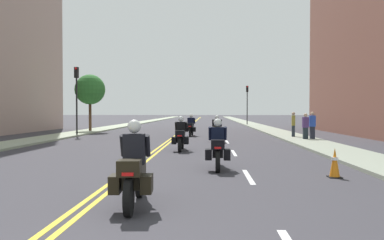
% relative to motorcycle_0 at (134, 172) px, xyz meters
% --- Properties ---
extents(ground_plane, '(264.00, 264.00, 0.00)m').
position_rel_motorcycle_0_xyz_m(ground_plane, '(-0.96, 43.51, -0.67)').
color(ground_plane, '#37353C').
extents(sidewalk_left, '(2.35, 144.00, 0.12)m').
position_rel_motorcycle_0_xyz_m(sidewalk_left, '(-9.10, 43.51, -0.61)').
color(sidewalk_left, '#9CA68B').
rests_on(sidewalk_left, ground).
extents(sidewalk_right, '(2.35, 144.00, 0.12)m').
position_rel_motorcycle_0_xyz_m(sidewalk_right, '(7.18, 43.51, -0.61)').
color(sidewalk_right, gray).
rests_on(sidewalk_right, ground).
extents(centreline_yellow_inner, '(0.12, 132.00, 0.01)m').
position_rel_motorcycle_0_xyz_m(centreline_yellow_inner, '(-1.08, 43.51, -0.67)').
color(centreline_yellow_inner, yellow).
rests_on(centreline_yellow_inner, ground).
extents(centreline_yellow_outer, '(0.12, 132.00, 0.01)m').
position_rel_motorcycle_0_xyz_m(centreline_yellow_outer, '(-0.84, 43.51, -0.67)').
color(centreline_yellow_outer, yellow).
rests_on(centreline_yellow_outer, ground).
extents(lane_dashes_white, '(0.14, 56.40, 0.01)m').
position_rel_motorcycle_0_xyz_m(lane_dashes_white, '(2.52, 24.51, -0.67)').
color(lane_dashes_white, silver).
rests_on(lane_dashes_white, ground).
extents(motorcycle_0, '(0.78, 2.17, 1.66)m').
position_rel_motorcycle_0_xyz_m(motorcycle_0, '(0.00, 0.00, 0.00)').
color(motorcycle_0, black).
rests_on(motorcycle_0, ground).
extents(motorcycle_1, '(0.77, 2.15, 1.59)m').
position_rel_motorcycle_0_xyz_m(motorcycle_1, '(1.70, 4.82, -0.03)').
color(motorcycle_1, black).
rests_on(motorcycle_1, ground).
extents(motorcycle_2, '(0.76, 2.27, 1.60)m').
position_rel_motorcycle_0_xyz_m(motorcycle_2, '(0.14, 10.40, -0.03)').
color(motorcycle_2, black).
rests_on(motorcycle_2, ground).
extents(motorcycle_3, '(0.77, 2.22, 1.59)m').
position_rel_motorcycle_0_xyz_m(motorcycle_3, '(1.92, 15.46, -0.02)').
color(motorcycle_3, black).
rests_on(motorcycle_3, ground).
extents(motorcycle_4, '(0.78, 2.22, 1.62)m').
position_rel_motorcycle_0_xyz_m(motorcycle_4, '(0.14, 20.76, -0.01)').
color(motorcycle_4, black).
rests_on(motorcycle_4, ground).
extents(traffic_cone_0, '(0.35, 0.35, 0.82)m').
position_rel_motorcycle_0_xyz_m(traffic_cone_0, '(4.87, 3.46, -0.27)').
color(traffic_cone_0, black).
rests_on(traffic_cone_0, ground).
extents(traffic_light_near, '(0.28, 0.38, 5.08)m').
position_rel_motorcycle_0_xyz_m(traffic_light_near, '(-8.32, 20.71, 2.82)').
color(traffic_light_near, black).
rests_on(traffic_light_near, ground).
extents(traffic_light_far, '(0.28, 0.38, 5.09)m').
position_rel_motorcycle_0_xyz_m(traffic_light_far, '(6.40, 42.30, 2.83)').
color(traffic_light_far, black).
rests_on(traffic_light_far, ground).
extents(pedestrian_0, '(0.36, 0.23, 1.79)m').
position_rel_motorcycle_0_xyz_m(pedestrian_0, '(7.82, 16.70, 0.25)').
color(pedestrian_0, '#272836').
rests_on(pedestrian_0, ground).
extents(pedestrian_1, '(0.38, 0.25, 1.69)m').
position_rel_motorcycle_0_xyz_m(pedestrian_1, '(7.35, 16.49, 0.20)').
color(pedestrian_1, '#212A32').
rests_on(pedestrian_1, ground).
extents(pedestrian_2, '(0.27, 0.39, 1.77)m').
position_rel_motorcycle_0_xyz_m(pedestrian_2, '(7.11, 18.73, 0.24)').
color(pedestrian_2, '#262E37').
rests_on(pedestrian_2, ground).
extents(street_tree_0, '(2.63, 2.63, 5.04)m').
position_rel_motorcycle_0_xyz_m(street_tree_0, '(-8.96, 25.96, 3.03)').
color(street_tree_0, '#4F3521').
rests_on(street_tree_0, ground).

